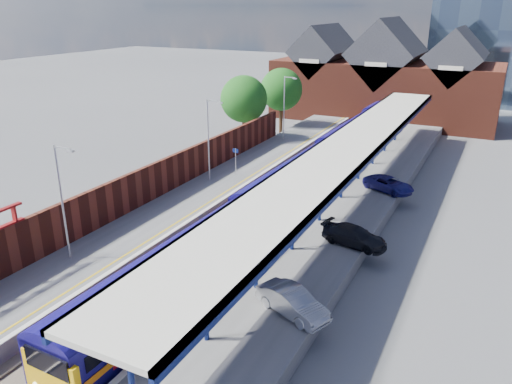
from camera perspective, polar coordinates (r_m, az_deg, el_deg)
ground at (r=48.03m, az=6.42°, el=1.95°), size 240.00×240.00×0.00m
ballast_bed at (r=39.35m, az=1.30°, el=-2.15°), size 6.00×76.00×0.06m
rails at (r=39.32m, az=1.30°, el=-2.03°), size 4.51×76.00×0.14m
left_platform at (r=41.65m, az=-5.55°, el=-0.24°), size 5.00×76.00×1.00m
right_platform at (r=37.22m, az=9.70°, el=-3.05°), size 6.00×76.00×1.00m
coping_left at (r=40.33m, az=-2.74°, el=-0.07°), size 0.30×76.00×0.05m
coping_right at (r=37.84m, az=5.63°, el=-1.58°), size 0.30×76.00×0.05m
yellow_line at (r=40.62m, az=-3.47°, el=0.03°), size 0.14×76.00×0.01m
train at (r=47.07m, az=8.29°, el=4.18°), size 3.21×65.96×3.45m
canopy at (r=37.55m, az=10.27°, el=4.83°), size 4.50×52.00×4.48m
lamp_post_b at (r=30.58m, az=-21.20°, el=-0.43°), size 1.48×0.18×7.00m
lamp_post_c at (r=42.37m, az=-5.32°, el=6.50°), size 1.48×0.18×7.00m
lamp_post_d at (r=56.27m, az=3.36°, el=10.05°), size 1.48×0.18×7.00m
platform_sign at (r=43.97m, az=-2.34°, el=3.98°), size 0.55×0.08×2.50m
brick_wall at (r=37.60m, az=-14.23°, el=0.05°), size 0.35×50.00×3.86m
station_building at (r=73.18m, az=14.48°, el=12.25°), size 30.00×12.12×13.78m
tree_near at (r=56.04m, az=-1.30°, el=10.41°), size 5.20×5.20×8.10m
tree_far at (r=62.72m, az=3.00°, el=11.47°), size 5.20×5.20×8.10m
parked_car_silver at (r=24.95m, az=4.20°, el=-12.42°), size 4.22×2.83×1.32m
parked_car_dark at (r=32.09m, az=11.19°, el=-4.96°), size 4.44×2.47×1.22m
parked_car_blue at (r=41.94m, az=14.92°, el=0.87°), size 4.66×3.57×1.18m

